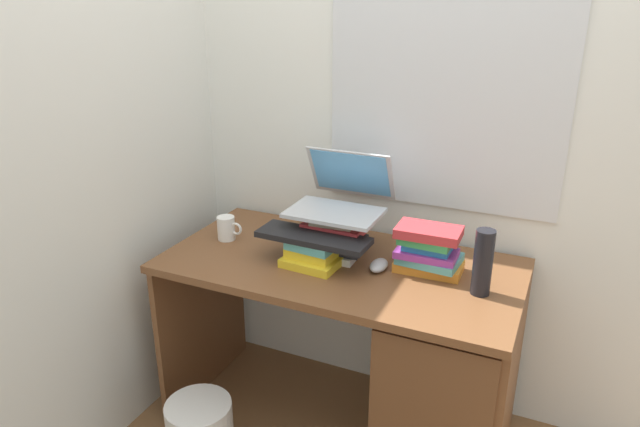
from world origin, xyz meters
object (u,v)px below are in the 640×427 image
object	(u,v)px
book_stack_side	(428,250)
laptop	(341,196)
book_stack_tall	(334,236)
keyboard	(313,237)
computer_mouse	(379,266)
mug	(227,228)
water_bottle	(483,262)
book_stack_keyboard_riser	(312,254)
desk	(420,364)

from	to	relation	value
book_stack_side	laptop	distance (m)	0.39
book_stack_tall	keyboard	distance (m)	0.13
computer_mouse	mug	bearing A→B (deg)	179.25
book_stack_side	water_bottle	world-z (taller)	water_bottle
book_stack_tall	water_bottle	distance (m)	0.58
keyboard	book_stack_keyboard_riser	bearing A→B (deg)	-152.93
mug	keyboard	bearing A→B (deg)	-8.88
book_stack_keyboard_riser	desk	bearing A→B (deg)	4.72
book_stack_keyboard_riser	mug	size ratio (longest dim) A/B	1.95
book_stack_keyboard_riser	mug	bearing A→B (deg)	170.84
book_stack_side	computer_mouse	bearing A→B (deg)	-158.62
book_stack_tall	book_stack_side	xyz separation A→B (m)	(0.36, 0.00, 0.01)
book_stack_keyboard_riser	keyboard	world-z (taller)	keyboard
desk	mug	size ratio (longest dim) A/B	12.08
desk	mug	bearing A→B (deg)	177.78
mug	water_bottle	size ratio (longest dim) A/B	0.48
book_stack_keyboard_riser	book_stack_side	bearing A→B (deg)	16.96
desk	computer_mouse	bearing A→B (deg)	172.52
book_stack_tall	keyboard	size ratio (longest dim) A/B	0.60
mug	laptop	bearing A→B (deg)	15.39
laptop	water_bottle	xyz separation A→B (m)	(0.57, -0.16, -0.10)
book_stack_side	water_bottle	bearing A→B (deg)	-23.29
desk	book_stack_keyboard_riser	xyz separation A→B (m)	(-0.42, -0.03, 0.38)
laptop	keyboard	xyz separation A→B (m)	(-0.03, -0.19, -0.10)
book_stack_keyboard_riser	book_stack_side	world-z (taller)	book_stack_side
book_stack_keyboard_riser	water_bottle	bearing A→B (deg)	3.30
keyboard	book_stack_tall	bearing A→B (deg)	75.67
book_stack_keyboard_riser	laptop	xyz separation A→B (m)	(0.03, 0.19, 0.17)
laptop	keyboard	bearing A→B (deg)	-99.33
desk	keyboard	bearing A→B (deg)	-175.45
book_stack_tall	keyboard	world-z (taller)	book_stack_tall
laptop	mug	bearing A→B (deg)	-164.61
book_stack_tall	book_stack_keyboard_riser	bearing A→B (deg)	-106.98
book_stack_tall	mug	xyz separation A→B (m)	(-0.45, -0.05, -0.03)
desk	water_bottle	bearing A→B (deg)	0.05
book_stack_side	mug	bearing A→B (deg)	-176.13
book_stack_side	book_stack_tall	bearing A→B (deg)	-179.41
book_stack_keyboard_riser	book_stack_side	distance (m)	0.42
book_stack_keyboard_riser	laptop	world-z (taller)	laptop
book_stack_side	water_bottle	xyz separation A→B (m)	(0.20, -0.09, 0.03)
laptop	keyboard	distance (m)	0.22
computer_mouse	water_bottle	size ratio (longest dim) A/B	0.45
book_stack_tall	computer_mouse	distance (m)	0.22
desk	keyboard	world-z (taller)	keyboard
book_stack_keyboard_riser	book_stack_side	size ratio (longest dim) A/B	0.89
laptop	book_stack_side	bearing A→B (deg)	-10.61
book_stack_keyboard_riser	mug	xyz separation A→B (m)	(-0.42, 0.07, 0.01)
laptop	computer_mouse	size ratio (longest dim) A/B	3.31
computer_mouse	book_stack_keyboard_riser	bearing A→B (deg)	-166.18
water_bottle	desk	bearing A→B (deg)	-179.95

